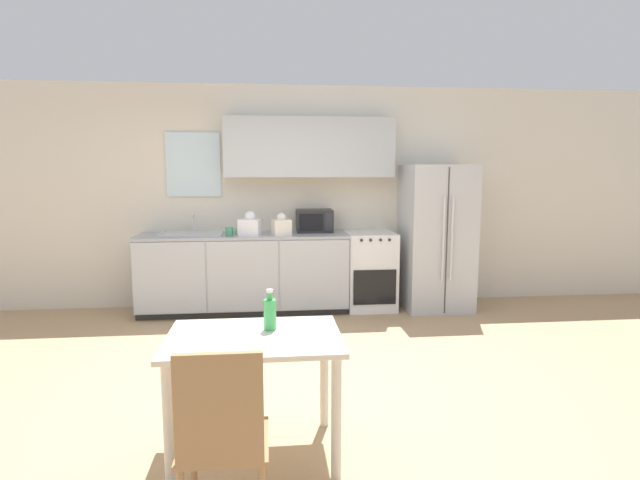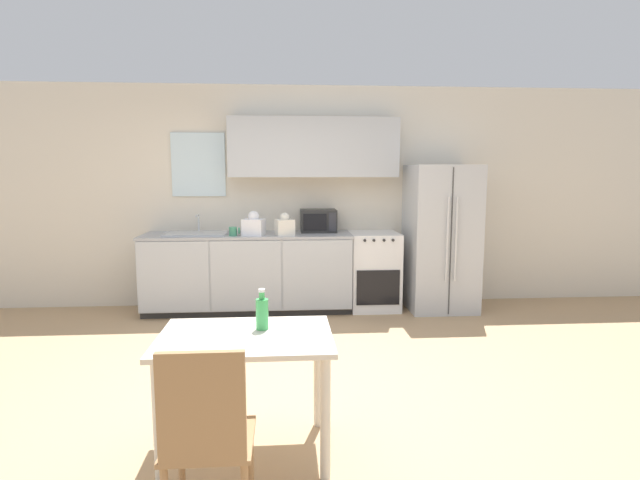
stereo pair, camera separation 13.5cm
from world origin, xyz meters
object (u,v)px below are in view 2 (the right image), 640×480
(dining_table, at_px, (246,355))
(dining_chair_near, at_px, (206,431))
(coffee_mug, at_px, (234,231))
(oven_range, at_px, (373,271))
(microwave, at_px, (318,221))
(drink_bottle, at_px, (262,313))
(refrigerator, at_px, (441,238))

(dining_table, distance_m, dining_chair_near, 0.74)
(dining_table, bearing_deg, coffee_mug, 96.76)
(oven_range, bearing_deg, microwave, 170.22)
(oven_range, bearing_deg, drink_bottle, -112.12)
(oven_range, height_order, microwave, microwave)
(dining_table, xyz_separation_m, dining_chair_near, (-0.12, -0.73, -0.07))
(microwave, height_order, drink_bottle, microwave)
(coffee_mug, bearing_deg, microwave, 17.29)
(oven_range, xyz_separation_m, dining_table, (-1.31, -3.10, 0.14))
(microwave, xyz_separation_m, coffee_mug, (-0.99, -0.31, -0.08))
(refrigerator, xyz_separation_m, drink_bottle, (-2.02, -2.94, -0.04))
(oven_range, distance_m, dining_chair_near, 4.08)
(oven_range, bearing_deg, coffee_mug, -173.33)
(oven_range, bearing_deg, refrigerator, -4.52)
(refrigerator, bearing_deg, coffee_mug, -176.96)
(dining_chair_near, xyz_separation_m, drink_bottle, (0.21, 0.83, 0.29))
(microwave, relative_size, coffee_mug, 3.47)
(oven_range, height_order, coffee_mug, coffee_mug)
(refrigerator, relative_size, drink_bottle, 7.07)
(oven_range, distance_m, refrigerator, 0.90)
(dining_chair_near, bearing_deg, microwave, 79.13)
(drink_bottle, bearing_deg, dining_table, -133.51)
(oven_range, xyz_separation_m, refrigerator, (0.80, -0.06, 0.40))
(coffee_mug, bearing_deg, drink_bottle, -81.14)
(dining_table, height_order, dining_chair_near, dining_chair_near)
(dining_chair_near, bearing_deg, drink_bottle, 75.59)
(dining_table, relative_size, drink_bottle, 4.07)
(refrigerator, height_order, microwave, refrigerator)
(dining_chair_near, bearing_deg, refrigerator, 59.46)
(refrigerator, relative_size, microwave, 4.03)
(coffee_mug, relative_size, dining_table, 0.12)
(drink_bottle, bearing_deg, oven_range, 67.88)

